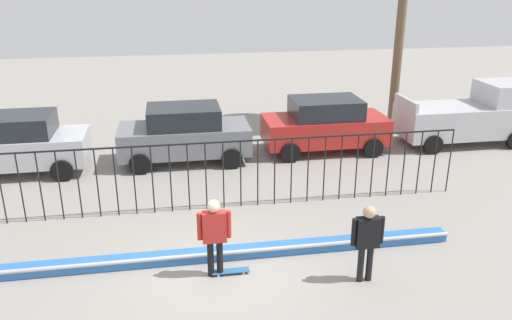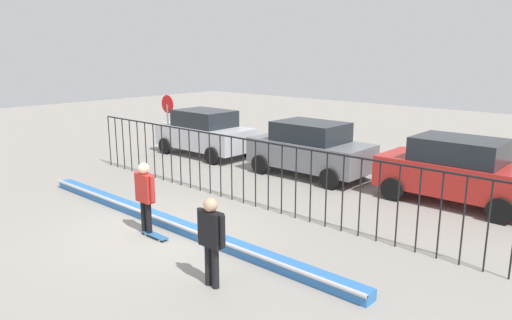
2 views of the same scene
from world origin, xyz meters
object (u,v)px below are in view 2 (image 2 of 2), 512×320
(skateboard, at_px, (155,235))
(parked_car_silver, at_px, (205,132))
(parked_car_red, at_px, (457,170))
(parked_car_gray, at_px, (310,148))
(camera_operator, at_px, (211,234))
(stop_sign, at_px, (168,116))
(skateboarder, at_px, (145,192))

(skateboard, bearing_deg, parked_car_silver, 138.62)
(parked_car_red, bearing_deg, parked_car_gray, -174.37)
(skateboard, xyz_separation_m, camera_operator, (2.73, -0.71, 0.97))
(camera_operator, relative_size, stop_sign, 0.69)
(camera_operator, bearing_deg, parked_car_red, -40.73)
(parked_car_silver, bearing_deg, skateboarder, -49.57)
(skateboard, xyz_separation_m, parked_car_gray, (-0.67, 7.10, 0.91))
(skateboard, bearing_deg, stop_sign, 148.21)
(camera_operator, xyz_separation_m, parked_car_silver, (-8.65, 7.64, -0.06))
(skateboard, xyz_separation_m, parked_car_red, (4.26, 7.35, 0.91))
(parked_car_red, relative_size, stop_sign, 1.72)
(skateboard, bearing_deg, camera_operator, -6.56)
(skateboarder, relative_size, parked_car_silver, 0.41)
(parked_car_silver, distance_m, stop_sign, 1.72)
(skateboard, distance_m, parked_car_gray, 7.19)
(parked_car_red, bearing_deg, parked_car_silver, -174.95)
(parked_car_silver, relative_size, parked_car_gray, 1.00)
(camera_operator, relative_size, parked_car_silver, 0.40)
(skateboard, height_order, camera_operator, camera_operator)
(skateboarder, height_order, skateboard, skateboarder)
(skateboard, relative_size, stop_sign, 0.32)
(skateboarder, bearing_deg, parked_car_gray, 113.40)
(skateboarder, bearing_deg, parked_car_red, 78.65)
(parked_car_red, xyz_separation_m, stop_sign, (-11.53, -1.27, 0.64))
(skateboard, bearing_deg, parked_car_gray, 103.50)
(camera_operator, bearing_deg, skateboard, 45.36)
(camera_operator, height_order, parked_car_gray, parked_car_gray)
(skateboard, relative_size, parked_car_gray, 0.19)
(skateboard, height_order, parked_car_silver, parked_car_silver)
(skateboarder, relative_size, camera_operator, 1.02)
(skateboarder, relative_size, parked_car_gray, 0.41)
(parked_car_gray, distance_m, stop_sign, 6.71)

